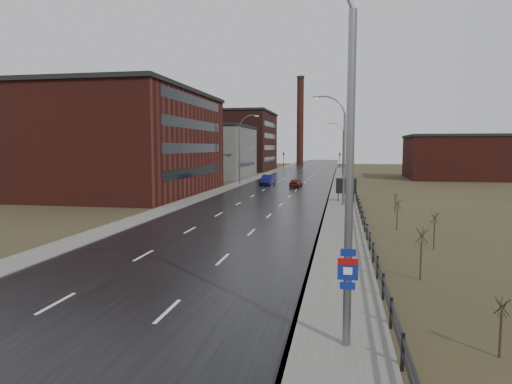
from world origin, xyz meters
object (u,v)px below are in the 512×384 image
at_px(billboard, 346,187).
at_px(car_far, 296,183).
at_px(streetlight_main, 339,150).
at_px(car_near, 268,180).

bearing_deg(billboard, car_far, 111.55).
distance_m(streetlight_main, car_far, 56.60).
distance_m(streetlight_main, billboard, 37.51).
relative_size(streetlight_main, car_far, 3.21).
bearing_deg(streetlight_main, billboard, 89.04).
relative_size(car_near, car_far, 1.31).
bearing_deg(car_near, car_far, -25.78).
xyz_separation_m(streetlight_main, car_near, (-11.52, 58.61, -5.25)).
distance_m(car_near, car_far, 5.48).
distance_m(streetlight_main, car_near, 59.97).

